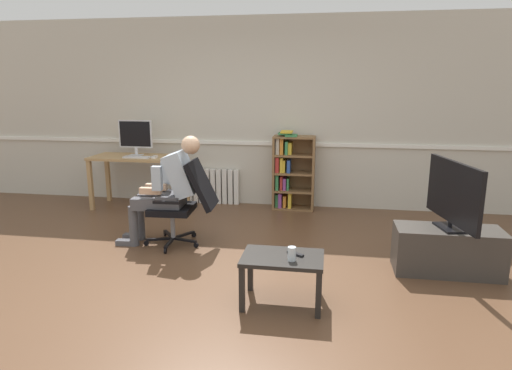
{
  "coord_description": "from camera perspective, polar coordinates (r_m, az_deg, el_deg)",
  "views": [
    {
      "loc": [
        0.91,
        -3.78,
        1.78
      ],
      "look_at": [
        0.15,
        0.85,
        0.7
      ],
      "focal_mm": 31.15,
      "sensor_mm": 36.0,
      "label": 1
    }
  ],
  "objects": [
    {
      "name": "keyboard",
      "position": [
        6.45,
        -15.04,
        3.47
      ],
      "size": [
        0.38,
        0.12,
        0.02
      ],
      "primitive_type": "cube",
      "color": "silver",
      "rests_on": "computer_desk"
    },
    {
      "name": "tv_screen",
      "position": [
        4.5,
        24.01,
        -1.07
      ],
      "size": [
        0.26,
        0.95,
        0.64
      ],
      "rotation": [
        0.0,
        0.0,
        1.79
      ],
      "color": "black",
      "rests_on": "tv_stand"
    },
    {
      "name": "office_chair",
      "position": [
        4.97,
        -9.05,
        -1.87
      ],
      "size": [
        0.81,
        0.62,
        0.97
      ],
      "rotation": [
        0.0,
        0.0,
        -1.52
      ],
      "color": "black",
      "rests_on": "ground_plane"
    },
    {
      "name": "imac_monitor",
      "position": [
        6.65,
        -15.23,
        6.19
      ],
      "size": [
        0.5,
        0.14,
        0.51
      ],
      "color": "silver",
      "rests_on": "computer_desk"
    },
    {
      "name": "computer_mouse",
      "position": [
        6.37,
        -12.88,
        3.53
      ],
      "size": [
        0.06,
        0.1,
        0.03
      ],
      "primitive_type": "cube",
      "color": "white",
      "rests_on": "computer_desk"
    },
    {
      "name": "drinking_glass",
      "position": [
        3.54,
        4.62,
        -8.79
      ],
      "size": [
        0.07,
        0.07,
        0.11
      ],
      "primitive_type": "cylinder",
      "color": "silver",
      "rests_on": "coffee_table"
    },
    {
      "name": "computer_desk",
      "position": [
        6.61,
        -14.84,
        2.66
      ],
      "size": [
        1.34,
        0.59,
        0.76
      ],
      "color": "tan",
      "rests_on": "ground_plane"
    },
    {
      "name": "back_wall",
      "position": [
        6.51,
        1.29,
        9.16
      ],
      "size": [
        12.0,
        0.13,
        2.7
      ],
      "color": "beige",
      "rests_on": "ground_plane"
    },
    {
      "name": "coffee_table",
      "position": [
        3.67,
        3.43,
        -10.05
      ],
      "size": [
        0.66,
        0.44,
        0.41
      ],
      "color": "black",
      "rests_on": "ground_plane"
    },
    {
      "name": "person_seated",
      "position": [
        4.99,
        -11.24,
        -0.32
      ],
      "size": [
        0.97,
        0.4,
        1.23
      ],
      "rotation": [
        0.0,
        0.0,
        -1.52
      ],
      "color": "#4C4C51",
      "rests_on": "ground_plane"
    },
    {
      "name": "spare_remote",
      "position": [
        3.67,
        5.08,
        -8.79
      ],
      "size": [
        0.15,
        0.11,
        0.02
      ],
      "primitive_type": "cube",
      "rotation": [
        0.0,
        0.0,
        4.14
      ],
      "color": "black",
      "rests_on": "coffee_table"
    },
    {
      "name": "ground_plane",
      "position": [
        4.28,
        -3.92,
        -11.66
      ],
      "size": [
        18.0,
        18.0,
        0.0
      ],
      "primitive_type": "plane",
      "color": "brown"
    },
    {
      "name": "radiator",
      "position": [
        6.72,
        -5.51,
        -0.15
      ],
      "size": [
        0.79,
        0.08,
        0.52
      ],
      "color": "white",
      "rests_on": "ground_plane"
    },
    {
      "name": "bookshelf",
      "position": [
        6.36,
        4.39,
        1.72
      ],
      "size": [
        0.59,
        0.29,
        1.13
      ],
      "color": "brown",
      "rests_on": "ground_plane"
    },
    {
      "name": "tv_stand",
      "position": [
        4.66,
        23.36,
        -7.73
      ],
      "size": [
        0.98,
        0.42,
        0.44
      ],
      "color": "#3D3833",
      "rests_on": "ground_plane"
    }
  ]
}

